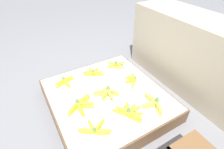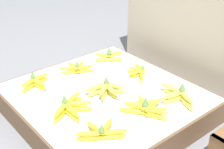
{
  "view_description": "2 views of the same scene",
  "coord_description": "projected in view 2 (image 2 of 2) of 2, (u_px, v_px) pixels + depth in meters",
  "views": [
    {
      "loc": [
        1.01,
        -0.54,
        1.22
      ],
      "look_at": [
        -0.03,
        0.07,
        0.32
      ],
      "focal_mm": 28.0,
      "sensor_mm": 36.0,
      "label": 1
    },
    {
      "loc": [
        1.22,
        -0.96,
        1.09
      ],
      "look_at": [
        0.03,
        0.02,
        0.27
      ],
      "focal_mm": 50.0,
      "sensor_mm": 36.0,
      "label": 2
    }
  ],
  "objects": [
    {
      "name": "banana_bunch_middle_midright",
      "position": [
        146.0,
        108.0,
        1.61
      ],
      "size": [
        0.24,
        0.22,
        0.11
      ],
      "color": "yellow",
      "rests_on": "display_platform"
    },
    {
      "name": "banana_bunch_back_midright",
      "position": [
        178.0,
        95.0,
        1.72
      ],
      "size": [
        0.27,
        0.16,
        0.11
      ],
      "color": "#DBCC4C",
      "rests_on": "display_platform"
    },
    {
      "name": "banana_bunch_middle_midleft",
      "position": [
        106.0,
        89.0,
        1.78
      ],
      "size": [
        0.18,
        0.22,
        0.11
      ],
      "color": "gold",
      "rests_on": "display_platform"
    },
    {
      "name": "banana_bunch_middle_left",
      "position": [
        77.0,
        68.0,
        2.03
      ],
      "size": [
        0.17,
        0.21,
        0.09
      ],
      "color": "gold",
      "rests_on": "display_platform"
    },
    {
      "name": "back_vendor_table",
      "position": [
        218.0,
        30.0,
        2.14
      ],
      "size": [
        1.35,
        0.45,
        0.71
      ],
      "color": "tan",
      "rests_on": "ground_plane"
    },
    {
      "name": "banana_bunch_front_midleft",
      "position": [
        70.0,
        107.0,
        1.62
      ],
      "size": [
        0.21,
        0.26,
        0.1
      ],
      "color": "yellow",
      "rests_on": "display_platform"
    },
    {
      "name": "ground_plane",
      "position": [
        105.0,
        113.0,
        1.88
      ],
      "size": [
        10.0,
        10.0,
        0.0
      ],
      "primitive_type": "plane",
      "color": "slate"
    },
    {
      "name": "banana_bunch_front_midright",
      "position": [
        101.0,
        132.0,
        1.45
      ],
      "size": [
        0.18,
        0.22,
        0.09
      ],
      "color": "gold",
      "rests_on": "display_platform"
    },
    {
      "name": "banana_bunch_front_left",
      "position": [
        35.0,
        82.0,
        1.85
      ],
      "size": [
        0.14,
        0.21,
        0.1
      ],
      "color": "yellow",
      "rests_on": "display_platform"
    },
    {
      "name": "display_platform",
      "position": [
        105.0,
        103.0,
        1.85
      ],
      "size": [
        1.02,
        0.98,
        0.15
      ],
      "color": "brown",
      "rests_on": "ground_plane"
    },
    {
      "name": "banana_bunch_back_midleft",
      "position": [
        139.0,
        72.0,
        1.98
      ],
      "size": [
        0.2,
        0.15,
        0.08
      ],
      "color": "yellow",
      "rests_on": "display_platform"
    },
    {
      "name": "banana_bunch_back_left",
      "position": [
        109.0,
        56.0,
        2.17
      ],
      "size": [
        0.17,
        0.19,
        0.11
      ],
      "color": "gold",
      "rests_on": "display_platform"
    }
  ]
}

